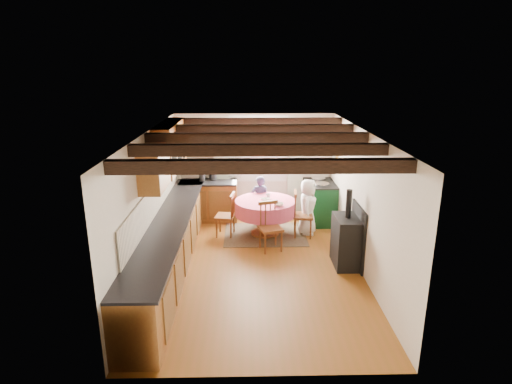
{
  "coord_description": "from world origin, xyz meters",
  "views": [
    {
      "loc": [
        -0.17,
        -6.78,
        3.44
      ],
      "look_at": [
        0.0,
        0.8,
        1.15
      ],
      "focal_mm": 29.55,
      "sensor_mm": 36.0,
      "label": 1
    }
  ],
  "objects_px": {
    "chair_left": "(225,215)",
    "chair_right": "(303,214)",
    "dining_table": "(265,218)",
    "chair_near": "(271,227)",
    "child_far": "(260,201)",
    "cast_iron_stove": "(347,228)",
    "aga_range": "(319,202)",
    "child_right": "(308,207)",
    "cup": "(268,196)"
  },
  "relations": [
    {
      "from": "dining_table",
      "to": "cup",
      "type": "distance_m",
      "value": 0.46
    },
    {
      "from": "chair_left",
      "to": "chair_right",
      "type": "bearing_deg",
      "value": 97.3
    },
    {
      "from": "child_right",
      "to": "cup",
      "type": "distance_m",
      "value": 0.85
    },
    {
      "from": "chair_right",
      "to": "aga_range",
      "type": "height_order",
      "value": "chair_right"
    },
    {
      "from": "child_right",
      "to": "dining_table",
      "type": "bearing_deg",
      "value": 107.08
    },
    {
      "from": "dining_table",
      "to": "cup",
      "type": "height_order",
      "value": "cup"
    },
    {
      "from": "chair_left",
      "to": "aga_range",
      "type": "xyz_separation_m",
      "value": [
        2.1,
        0.8,
        0.01
      ]
    },
    {
      "from": "aga_range",
      "to": "child_right",
      "type": "relative_size",
      "value": 0.86
    },
    {
      "from": "chair_left",
      "to": "aga_range",
      "type": "height_order",
      "value": "aga_range"
    },
    {
      "from": "chair_left",
      "to": "chair_right",
      "type": "height_order",
      "value": "chair_right"
    },
    {
      "from": "child_far",
      "to": "dining_table",
      "type": "bearing_deg",
      "value": 91.95
    },
    {
      "from": "child_far",
      "to": "child_right",
      "type": "height_order",
      "value": "child_right"
    },
    {
      "from": "child_right",
      "to": "cup",
      "type": "bearing_deg",
      "value": 95.8
    },
    {
      "from": "chair_left",
      "to": "cast_iron_stove",
      "type": "bearing_deg",
      "value": 67.05
    },
    {
      "from": "chair_right",
      "to": "aga_range",
      "type": "bearing_deg",
      "value": -23.91
    },
    {
      "from": "chair_near",
      "to": "cup",
      "type": "relative_size",
      "value": 9.58
    },
    {
      "from": "chair_left",
      "to": "child_far",
      "type": "distance_m",
      "value": 0.97
    },
    {
      "from": "chair_right",
      "to": "aga_range",
      "type": "distance_m",
      "value": 0.99
    },
    {
      "from": "chair_left",
      "to": "child_right",
      "type": "bearing_deg",
      "value": 102.2
    },
    {
      "from": "dining_table",
      "to": "chair_near",
      "type": "bearing_deg",
      "value": -84.52
    },
    {
      "from": "child_far",
      "to": "child_right",
      "type": "distance_m",
      "value": 1.12
    },
    {
      "from": "dining_table",
      "to": "chair_near",
      "type": "relative_size",
      "value": 1.32
    },
    {
      "from": "chair_left",
      "to": "aga_range",
      "type": "distance_m",
      "value": 2.25
    },
    {
      "from": "dining_table",
      "to": "aga_range",
      "type": "relative_size",
      "value": 1.23
    },
    {
      "from": "dining_table",
      "to": "child_right",
      "type": "height_order",
      "value": "child_right"
    },
    {
      "from": "chair_right",
      "to": "child_right",
      "type": "xyz_separation_m",
      "value": [
        0.11,
        0.14,
        0.11
      ]
    },
    {
      "from": "chair_left",
      "to": "child_far",
      "type": "xyz_separation_m",
      "value": [
        0.74,
        0.62,
        0.1
      ]
    },
    {
      "from": "cup",
      "to": "aga_range",
      "type": "bearing_deg",
      "value": 27.25
    },
    {
      "from": "chair_near",
      "to": "chair_right",
      "type": "xyz_separation_m",
      "value": [
        0.71,
        0.68,
        0.01
      ]
    },
    {
      "from": "chair_right",
      "to": "chair_near",
      "type": "bearing_deg",
      "value": 139.19
    },
    {
      "from": "chair_right",
      "to": "cup",
      "type": "height_order",
      "value": "chair_right"
    },
    {
      "from": "cast_iron_stove",
      "to": "child_right",
      "type": "distance_m",
      "value": 1.57
    },
    {
      "from": "chair_near",
      "to": "aga_range",
      "type": "bearing_deg",
      "value": 35.24
    },
    {
      "from": "chair_near",
      "to": "chair_right",
      "type": "height_order",
      "value": "chair_right"
    },
    {
      "from": "chair_near",
      "to": "child_far",
      "type": "relative_size",
      "value": 0.84
    },
    {
      "from": "dining_table",
      "to": "child_far",
      "type": "relative_size",
      "value": 1.11
    },
    {
      "from": "child_right",
      "to": "child_far",
      "type": "bearing_deg",
      "value": 74.55
    },
    {
      "from": "dining_table",
      "to": "child_far",
      "type": "xyz_separation_m",
      "value": [
        -0.09,
        0.6,
        0.19
      ]
    },
    {
      "from": "dining_table",
      "to": "chair_left",
      "type": "height_order",
      "value": "chair_left"
    },
    {
      "from": "chair_near",
      "to": "child_far",
      "type": "distance_m",
      "value": 1.38
    },
    {
      "from": "aga_range",
      "to": "chair_near",
      "type": "bearing_deg",
      "value": -127.57
    },
    {
      "from": "chair_right",
      "to": "child_right",
      "type": "bearing_deg",
      "value": -32.63
    },
    {
      "from": "child_far",
      "to": "chair_near",
      "type": "bearing_deg",
      "value": 90.06
    },
    {
      "from": "chair_near",
      "to": "chair_right",
      "type": "relative_size",
      "value": 0.98
    },
    {
      "from": "child_far",
      "to": "cup",
      "type": "relative_size",
      "value": 11.34
    },
    {
      "from": "chair_near",
      "to": "cup",
      "type": "bearing_deg",
      "value": 72.89
    },
    {
      "from": "dining_table",
      "to": "chair_right",
      "type": "bearing_deg",
      "value": -6.19
    },
    {
      "from": "chair_near",
      "to": "child_right",
      "type": "bearing_deg",
      "value": 28.03
    },
    {
      "from": "cup",
      "to": "child_right",
      "type": "bearing_deg",
      "value": -7.51
    },
    {
      "from": "cast_iron_stove",
      "to": "chair_right",
      "type": "bearing_deg",
      "value": 113.76
    }
  ]
}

